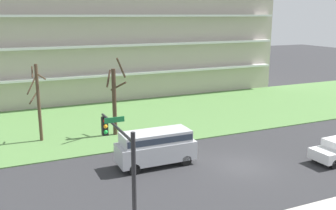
{
  "coord_description": "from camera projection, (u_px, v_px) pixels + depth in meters",
  "views": [
    {
      "loc": [
        -14.17,
        -19.64,
        9.84
      ],
      "look_at": [
        -2.7,
        6.0,
        3.15
      ],
      "focal_mm": 40.72,
      "sensor_mm": 36.0,
      "label": 1
    }
  ],
  "objects": [
    {
      "name": "tree_far_left",
      "position": [
        38.0,
        101.0,
        29.56
      ],
      "size": [
        1.53,
        1.53,
        6.18
      ],
      "color": "#4C3828",
      "rests_on": "ground"
    },
    {
      "name": "grass_lawn_strip",
      "position": [
        160.0,
        116.0,
        37.77
      ],
      "size": [
        80.0,
        16.0,
        0.08
      ],
      "primitive_type": "cube",
      "color": "#547F42",
      "rests_on": "ground"
    },
    {
      "name": "van_silver_center_left",
      "position": [
        156.0,
        145.0,
        25.2
      ],
      "size": [
        5.21,
        2.02,
        2.36
      ],
      "rotation": [
        0.0,
        0.0,
        3.14
      ],
      "color": "#B7BABF",
      "rests_on": "ground"
    },
    {
      "name": "apartment_building",
      "position": [
        118.0,
        16.0,
        47.5
      ],
      "size": [
        39.3,
        11.9,
        19.41
      ],
      "color": "#B2A899",
      "rests_on": "ground"
    },
    {
      "name": "traffic_signal_mast",
      "position": [
        121.0,
        161.0,
        16.17
      ],
      "size": [
        0.9,
        4.6,
        5.52
      ],
      "color": "black",
      "rests_on": "ground"
    },
    {
      "name": "ground",
      "position": [
        242.0,
        166.0,
        25.35
      ],
      "size": [
        160.0,
        160.0,
        0.0
      ],
      "primitive_type": "plane",
      "color": "#2D2D30"
    },
    {
      "name": "tree_left",
      "position": [
        115.0,
        99.0,
        31.13
      ],
      "size": [
        1.79,
        2.17,
        6.57
      ],
      "color": "#423023",
      "rests_on": "ground"
    }
  ]
}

